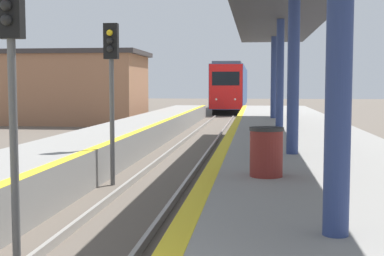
{
  "coord_description": "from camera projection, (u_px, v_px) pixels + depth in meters",
  "views": [
    {
      "loc": [
        2.47,
        -2.83,
        2.59
      ],
      "look_at": [
        0.53,
        13.46,
        1.27
      ],
      "focal_mm": 50.0,
      "sensor_mm": 36.0,
      "label": 1
    }
  ],
  "objects": [
    {
      "name": "trash_bin",
      "position": [
        266.0,
        152.0,
        9.48
      ],
      "size": [
        0.61,
        0.61,
        0.88
      ],
      "color": "maroon",
      "rests_on": "platform_right"
    },
    {
      "name": "signal_mid",
      "position": [
        111.0,
        72.0,
        13.62
      ],
      "size": [
        0.36,
        0.31,
        4.15
      ],
      "color": "#595959",
      "rests_on": "ground"
    },
    {
      "name": "station_building",
      "position": [
        53.0,
        87.0,
        36.31
      ],
      "size": [
        12.58,
        6.24,
        4.86
      ],
      "color": "#9E6B4C",
      "rests_on": "ground"
    },
    {
      "name": "station_canopy",
      "position": [
        286.0,
        6.0,
        15.74
      ],
      "size": [
        3.33,
        27.69,
        4.19
      ],
      "color": "navy",
      "rests_on": "platform_right"
    },
    {
      "name": "signal_near",
      "position": [
        11.0,
        62.0,
        7.66
      ],
      "size": [
        0.36,
        0.31,
        4.15
      ],
      "color": "#595959",
      "rests_on": "ground"
    },
    {
      "name": "train",
      "position": [
        232.0,
        87.0,
        55.28
      ],
      "size": [
        2.86,
        22.24,
        4.62
      ],
      "color": "black",
      "rests_on": "ground"
    }
  ]
}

